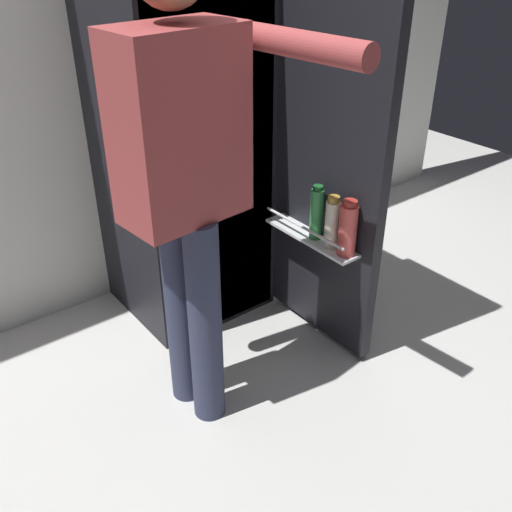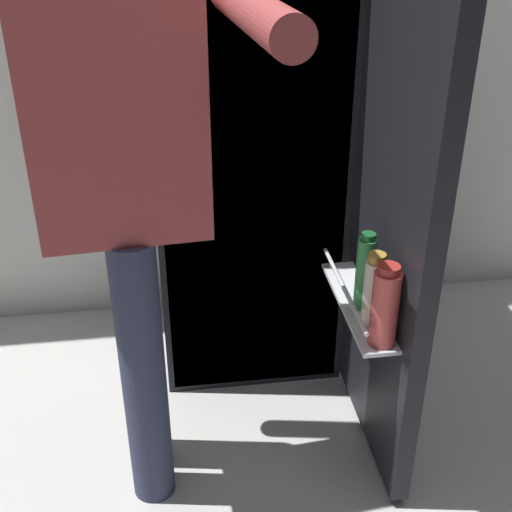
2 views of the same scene
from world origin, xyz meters
The scene contains 3 objects.
ground_plane centered at (0.00, 0.00, 0.00)m, with size 6.28×6.28×0.00m, color silver.
refrigerator centered at (0.03, 0.49, 0.83)m, with size 0.66×1.17×1.67m.
person centered at (-0.36, -0.10, 0.99)m, with size 0.56×0.68×1.65m.
Camera 2 is at (-0.25, -1.59, 1.55)m, focal length 46.61 mm.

